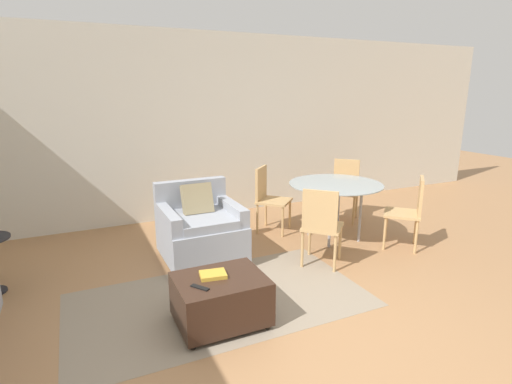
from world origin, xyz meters
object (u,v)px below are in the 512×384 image
armchair (200,229)px  dining_chair_far_right (345,185)px  dining_chair_far_left (268,195)px  dining_table (336,189)px  ottoman (221,298)px  dining_chair_near_left (321,222)px  dining_chair_near_right (410,208)px  book_stack (213,275)px  tv_remote_primary (200,287)px

armchair → dining_chair_far_right: 2.51m
dining_chair_far_left → dining_chair_far_right: same height
dining_table → ottoman: bearing=-148.6°
armchair → dining_table: (1.80, -0.10, 0.31)m
dining_chair_near_left → dining_chair_near_right: (1.30, 0.00, 0.00)m
ottoman → dining_table: bearing=31.4°
book_stack → dining_chair_far_right: dining_chair_far_right is taller
ottoman → dining_chair_far_right: bearing=35.2°
dining_chair_near_right → dining_chair_far_right: size_ratio=1.00×
dining_chair_far_right → armchair: bearing=-167.3°
armchair → tv_remote_primary: 1.51m
armchair → tv_remote_primary: size_ratio=5.71×
book_stack → dining_chair_near_left: size_ratio=0.26×
tv_remote_primary → book_stack: bearing=42.5°
book_stack → dining_chair_far_left: dining_chair_far_left is taller
tv_remote_primary → dining_chair_far_right: dining_chair_far_right is taller
dining_chair_near_right → dining_chair_far_right: bearing=90.0°
armchair → book_stack: (-0.29, -1.30, 0.07)m
tv_remote_primary → dining_chair_far_left: size_ratio=0.17×
dining_chair_far_left → tv_remote_primary: bearing=-128.6°
armchair → book_stack: armchair is taller
tv_remote_primary → dining_chair_near_right: dining_chair_near_right is taller
tv_remote_primary → armchair: bearing=72.8°
armchair → dining_chair_near_left: (1.14, -0.75, 0.15)m
book_stack → dining_chair_far_left: 2.34m
armchair → dining_table: size_ratio=0.74×
ottoman → book_stack: book_stack is taller
armchair → tv_remote_primary: armchair is taller
book_stack → dining_table: 2.42m
book_stack → dining_chair_near_left: dining_chair_near_left is taller
dining_chair_near_left → book_stack: bearing=-159.1°
book_stack → dining_chair_far_left: size_ratio=0.26×
dining_chair_near_left → dining_chair_far_right: (1.30, 1.30, 0.00)m
armchair → dining_chair_near_right: 2.56m
dining_chair_near_left → dining_chair_near_right: 1.30m
armchair → dining_chair_far_right: dining_chair_far_right is taller
armchair → ottoman: size_ratio=1.21×
ottoman → tv_remote_primary: (-0.20, -0.10, 0.19)m
ottoman → book_stack: 0.22m
ottoman → dining_chair_near_right: dining_chair_near_right is taller
dining_chair_near_left → dining_chair_far_right: size_ratio=1.00×
ottoman → dining_chair_near_right: size_ratio=0.82×
dining_table → dining_chair_far_right: dining_chair_far_right is taller
book_stack → dining_chair_near_left: (1.43, 0.55, 0.08)m
tv_remote_primary → dining_chair_far_right: 3.51m
book_stack → ottoman: bearing=-46.2°
book_stack → dining_chair_far_right: 3.30m
ottoman → dining_chair_near_left: dining_chair_near_left is taller
dining_chair_near_left → dining_table: bearing=45.0°
dining_chair_near_right → dining_chair_far_right: 1.30m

